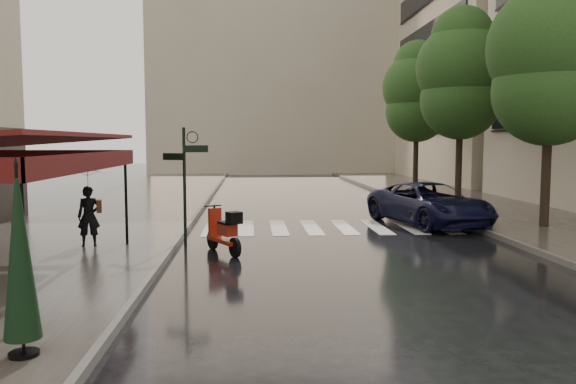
{
  "coord_description": "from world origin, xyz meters",
  "views": [
    {
      "loc": [
        0.51,
        -11.67,
        2.73
      ],
      "look_at": [
        1.51,
        3.15,
        1.4
      ],
      "focal_mm": 35.0,
      "sensor_mm": 36.0,
      "label": 1
    }
  ],
  "objects": [
    {
      "name": "tree_far",
      "position": [
        9.7,
        19.0,
        5.46
      ],
      "size": [
        3.8,
        3.8,
        8.16
      ],
      "color": "black",
      "rests_on": "sidewalk_far"
    },
    {
      "name": "pedestrian_with_umbrella",
      "position": [
        -3.53,
        2.56,
        1.7
      ],
      "size": [
        1.07,
        1.08,
        2.37
      ],
      "rotation": [
        0.0,
        0.0,
        0.22
      ],
      "color": "black",
      "rests_on": "sidewalk_near"
    },
    {
      "name": "sidewalk_far",
      "position": [
        10.25,
        12.0,
        0.06
      ],
      "size": [
        5.5,
        60.0,
        0.12
      ],
      "primitive_type": "cube",
      "color": "#38332D",
      "rests_on": "ground"
    },
    {
      "name": "backdrop_building",
      "position": [
        3.0,
        38.0,
        10.0
      ],
      "size": [
        22.0,
        6.0,
        20.0
      ],
      "primitive_type": "cube",
      "color": "tan",
      "rests_on": "ground"
    },
    {
      "name": "parked_car",
      "position": [
        6.39,
        6.32,
        0.69
      ],
      "size": [
        3.56,
        5.43,
        1.39
      ],
      "primitive_type": "imported",
      "rotation": [
        0.0,
        0.0,
        0.27
      ],
      "color": "black",
      "rests_on": "ground"
    },
    {
      "name": "haussmann_far",
      "position": [
        16.5,
        26.0,
        9.25
      ],
      "size": [
        8.0,
        16.0,
        18.5
      ],
      "primitive_type": "cube",
      "color": "tan",
      "rests_on": "ground"
    },
    {
      "name": "sidewalk_near",
      "position": [
        -4.5,
        12.0,
        0.06
      ],
      "size": [
        6.0,
        60.0,
        0.12
      ],
      "primitive_type": "cube",
      "color": "#38332D",
      "rests_on": "ground"
    },
    {
      "name": "curb_near",
      "position": [
        -1.45,
        12.0,
        0.07
      ],
      "size": [
        0.12,
        60.0,
        0.16
      ],
      "primitive_type": "cube",
      "color": "#595651",
      "rests_on": "ground"
    },
    {
      "name": "tree_near",
      "position": [
        9.6,
        5.0,
        5.32
      ],
      "size": [
        3.8,
        3.8,
        7.99
      ],
      "color": "black",
      "rests_on": "sidewalk_far"
    },
    {
      "name": "crosswalk",
      "position": [
        2.98,
        6.0,
        0.01
      ],
      "size": [
        7.85,
        3.2,
        0.01
      ],
      "color": "silver",
      "rests_on": "ground"
    },
    {
      "name": "tree_mid",
      "position": [
        9.5,
        12.0,
        5.59
      ],
      "size": [
        3.8,
        3.8,
        8.34
      ],
      "color": "black",
      "rests_on": "sidewalk_far"
    },
    {
      "name": "signpost",
      "position": [
        -1.19,
        3.0,
        1.83
      ],
      "size": [
        1.17,
        0.29,
        3.1
      ],
      "color": "black",
      "rests_on": "ground"
    },
    {
      "name": "curb_far",
      "position": [
        7.45,
        12.0,
        0.07
      ],
      "size": [
        0.12,
        60.0,
        0.16
      ],
      "primitive_type": "cube",
      "color": "#595651",
      "rests_on": "ground"
    },
    {
      "name": "parasol_back",
      "position": [
        -2.27,
        -4.81,
        1.4
      ],
      "size": [
        0.44,
        0.44,
        2.38
      ],
      "color": "black",
      "rests_on": "sidewalk_near"
    },
    {
      "name": "scooter",
      "position": [
        -0.14,
        1.95,
        0.53
      ],
      "size": [
        0.98,
        1.56,
        1.14
      ],
      "rotation": [
        0.0,
        0.0,
        0.5
      ],
      "color": "black",
      "rests_on": "ground"
    },
    {
      "name": "ground",
      "position": [
        0.0,
        0.0,
        0.0
      ],
      "size": [
        120.0,
        120.0,
        0.0
      ],
      "primitive_type": "plane",
      "color": "black",
      "rests_on": "ground"
    }
  ]
}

